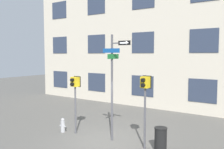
{
  "coord_description": "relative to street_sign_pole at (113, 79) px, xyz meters",
  "views": [
    {
      "loc": [
        5.99,
        -8.12,
        3.61
      ],
      "look_at": [
        0.09,
        0.33,
        2.79
      ],
      "focal_mm": 40.0,
      "sensor_mm": 36.0,
      "label": 1
    }
  ],
  "objects": [
    {
      "name": "fire_hydrant",
      "position": [
        -2.59,
        -0.4,
        -2.3
      ],
      "size": [
        0.36,
        0.2,
        0.66
      ],
      "color": "#A5A5A8",
      "rests_on": "ground_plane"
    },
    {
      "name": "street_sign_pole",
      "position": [
        0.0,
        0.0,
        0.0
      ],
      "size": [
        1.3,
        0.78,
        4.43
      ],
      "color": "#4C4C51",
      "rests_on": "ground_plane"
    },
    {
      "name": "pedestrian_signal_right",
      "position": [
        1.5,
        -0.07,
        -0.41
      ],
      "size": [
        0.36,
        0.4,
        2.81
      ],
      "color": "#4C4C51",
      "rests_on": "ground_plane"
    },
    {
      "name": "trash_bin",
      "position": [
        2.13,
        0.02,
        -2.16
      ],
      "size": [
        0.48,
        0.48,
        0.91
      ],
      "color": "black",
      "rests_on": "ground_plane"
    },
    {
      "name": "ground_plane",
      "position": [
        -0.17,
        -0.32,
        -2.62
      ],
      "size": [
        60.0,
        60.0,
        0.0
      ],
      "primitive_type": "plane",
      "color": "#595651"
    },
    {
      "name": "building_facade",
      "position": [
        -0.17,
        6.94,
        3.28
      ],
      "size": [
        24.0,
        0.63,
        11.79
      ],
      "color": "beige",
      "rests_on": "ground_plane"
    },
    {
      "name": "pedestrian_signal_left",
      "position": [
        -1.95,
        -0.22,
        -0.53
      ],
      "size": [
        0.4,
        0.4,
        2.63
      ],
      "color": "#4C4C51",
      "rests_on": "ground_plane"
    }
  ]
}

